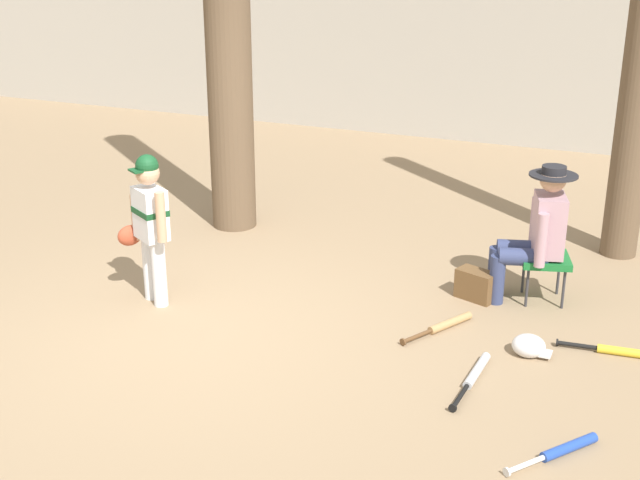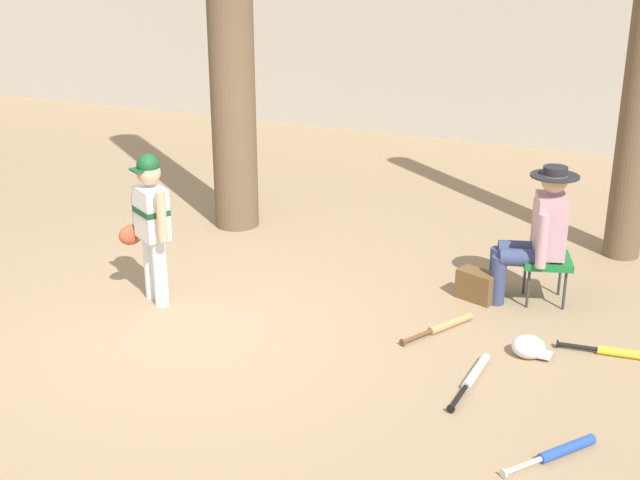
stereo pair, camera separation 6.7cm
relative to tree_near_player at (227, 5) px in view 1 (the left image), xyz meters
The scene contains 12 objects.
ground_plane 3.50m from the tree_near_player, 67.80° to the right, with size 60.00×60.00×0.00m, color #937A5B.
concrete_back_wall 5.01m from the tree_near_player, 78.37° to the left, with size 18.00×0.36×3.08m, color #ADA89E.
tree_near_player is the anchor object (origin of this frame).
young_ballplayer 2.57m from the tree_near_player, 81.04° to the right, with size 0.61×0.36×1.31m.
folding_stool 3.95m from the tree_near_player, 11.35° to the right, with size 0.50×0.50×0.41m.
seated_spectator 3.75m from the tree_near_player, 12.13° to the right, with size 0.68×0.53×1.20m.
handbag_beside_stool 3.69m from the tree_near_player, 17.11° to the right, with size 0.34×0.18×0.26m, color brown.
bat_aluminum_silver 4.50m from the tree_near_player, 35.32° to the right, with size 0.10×0.82×0.07m.
bat_blue_youth 5.38m from the tree_near_player, 37.19° to the right, with size 0.49×0.63×0.07m.
bat_yellow_trainer 4.90m from the tree_near_player, 19.66° to the right, with size 0.75×0.13×0.07m.
bat_wood_tan 3.89m from the tree_near_player, 29.31° to the right, with size 0.41×0.71×0.07m.
batting_helmet_white 4.46m from the tree_near_player, 26.55° to the right, with size 0.30×0.23×0.17m.
Camera 1 is at (3.28, -5.18, 3.07)m, focal length 47.93 mm.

